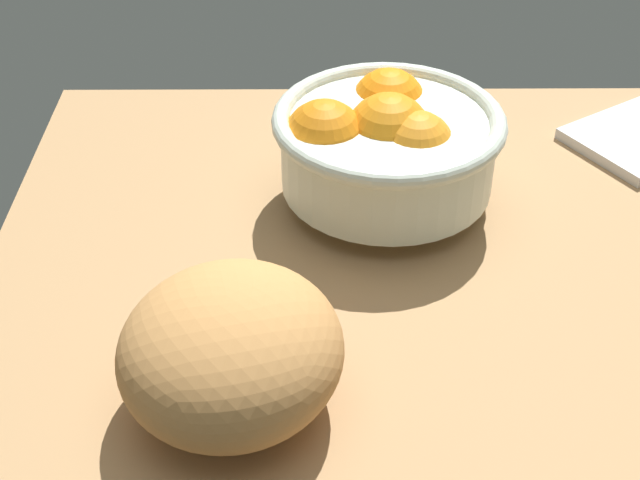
% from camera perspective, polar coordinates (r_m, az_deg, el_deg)
% --- Properties ---
extents(ground_plane, '(0.77, 0.60, 0.03)m').
position_cam_1_polar(ground_plane, '(0.82, 6.92, -1.65)').
color(ground_plane, '#A87E51').
extents(fruit_bowl, '(0.21, 0.21, 0.11)m').
position_cam_1_polar(fruit_bowl, '(0.84, 3.97, 5.98)').
color(fruit_bowl, silver).
rests_on(fruit_bowl, ground).
extents(bread_loaf, '(0.21, 0.21, 0.10)m').
position_cam_1_polar(bread_loaf, '(0.64, -5.50, -6.86)').
color(bread_loaf, '#BF8448').
rests_on(bread_loaf, ground).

